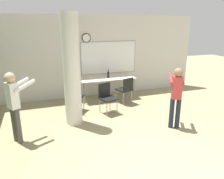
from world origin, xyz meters
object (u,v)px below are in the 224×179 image
chair_table_right (125,88)px  chair_table_left (74,95)px  chair_table_front (107,96)px  folding_table (108,80)px  person_watching_back (14,102)px  bottle_on_table (108,74)px  person_playing_side (176,93)px

chair_table_right → chair_table_left: same height
chair_table_front → folding_table: bearing=70.8°
chair_table_left → person_watching_back: person_watching_back is taller
chair_table_left → folding_table: bearing=30.9°
bottle_on_table → chair_table_right: size_ratio=0.33×
chair_table_front → chair_table_right: same height
person_playing_side → chair_table_front: bearing=131.8°
folding_table → person_watching_back: person_watching_back is taller
chair_table_front → person_watching_back: size_ratio=0.55×
bottle_on_table → chair_table_right: bearing=-63.2°
bottle_on_table → chair_table_left: 1.63m
folding_table → bottle_on_table: bearing=61.0°
chair_table_right → chair_table_front: bearing=-146.3°
bottle_on_table → person_watching_back: size_ratio=0.18×
chair_table_front → person_playing_side: person_playing_side is taller
folding_table → person_watching_back: bearing=-143.3°
folding_table → person_watching_back: 3.45m
chair_table_front → chair_table_right: 0.96m
chair_table_front → chair_table_left: (-0.90, 0.37, 0.00)m
person_watching_back → chair_table_right: bearing=24.5°
person_watching_back → person_playing_side: bearing=-8.5°
folding_table → chair_table_front: 1.23m
chair_table_right → person_playing_side: person_playing_side is taller
person_playing_side → chair_table_left: bearing=140.3°
folding_table → chair_table_left: size_ratio=2.17×
chair_table_left → person_playing_side: size_ratio=0.57×
chair_table_right → chair_table_left: bearing=-174.6°
folding_table → chair_table_right: 0.75m
folding_table → chair_table_left: bearing=-149.1°
chair_table_right → chair_table_left: size_ratio=1.00×
folding_table → person_playing_side: person_playing_side is taller
chair_table_left → person_watching_back: size_ratio=0.55×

